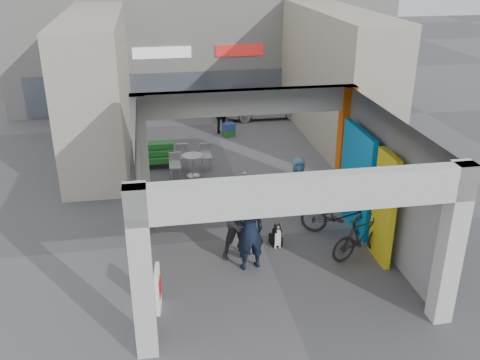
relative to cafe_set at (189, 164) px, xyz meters
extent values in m
plane|color=#535257|center=(1.49, -4.69, -0.32)|extent=(90.00, 90.00, 0.00)
cube|color=beige|center=(-1.51, -8.69, 1.43)|extent=(0.40, 0.40, 3.50)
cube|color=beige|center=(-1.51, -2.69, 1.43)|extent=(0.40, 0.40, 3.50)
cube|color=beige|center=(4.49, -8.69, 1.43)|extent=(0.40, 0.40, 3.50)
cube|color=#E85F0D|center=(4.49, -2.69, 1.43)|extent=(0.40, 0.40, 3.50)
plane|color=beige|center=(-1.51, -5.69, 1.43)|extent=(0.00, 6.40, 6.40)
plane|color=#999A9F|center=(4.49, -5.69, 1.43)|extent=(0.00, 6.40, 6.40)
cube|color=#0D87D7|center=(4.19, -4.49, 1.08)|extent=(0.15, 2.00, 2.80)
cube|color=yellow|center=(4.19, -6.29, 1.08)|extent=(0.15, 1.00, 2.80)
plane|color=#ABAAA6|center=(1.49, -5.69, 3.18)|extent=(6.40, 6.40, 0.00)
cube|color=beige|center=(1.49, -2.64, 2.83)|extent=(6.40, 0.30, 0.70)
cube|color=beige|center=(1.49, -8.74, 2.83)|extent=(6.40, 0.30, 0.70)
cube|color=white|center=(1.49, -2.47, 2.78)|extent=(4.20, 0.05, 0.55)
cube|color=silver|center=(1.49, 9.31, 3.68)|extent=(18.00, 4.00, 8.00)
cube|color=#515966|center=(1.49, 7.26, 0.68)|extent=(16.20, 0.06, 1.80)
cube|color=white|center=(-0.51, 7.27, 2.48)|extent=(2.60, 0.06, 0.50)
cube|color=red|center=(2.99, 7.27, 2.48)|extent=(2.20, 0.06, 0.50)
cube|color=#A49E88|center=(-3.01, 2.81, 2.18)|extent=(2.00, 9.00, 5.00)
cube|color=#A49E88|center=(5.99, 2.81, 2.18)|extent=(2.00, 9.00, 5.00)
cylinder|color=gray|center=(0.00, -2.48, 0.15)|extent=(0.09, 0.09, 0.94)
cylinder|color=gray|center=(1.49, -2.44, 0.13)|extent=(0.09, 0.09, 0.90)
cylinder|color=gray|center=(3.20, -2.21, 0.12)|extent=(0.09, 0.09, 0.89)
cube|color=white|center=(-1.26, -7.38, 0.18)|extent=(0.13, 0.56, 1.00)
cube|color=red|center=(-1.22, -7.38, 0.23)|extent=(0.08, 0.39, 0.40)
cube|color=white|center=(-1.26, -3.45, 0.18)|extent=(0.20, 0.55, 1.00)
cube|color=red|center=(-1.22, -3.45, 0.23)|extent=(0.13, 0.38, 0.40)
cylinder|color=#B3B2B8|center=(0.12, -0.28, 0.04)|extent=(0.06, 0.06, 0.72)
cylinder|color=#B3B2B8|center=(0.12, -0.28, -0.31)|extent=(0.44, 0.44, 0.02)
cylinder|color=#B3B2B8|center=(0.12, -0.28, 0.41)|extent=(0.70, 0.70, 0.05)
cube|color=#B3B2B8|center=(-0.49, -0.48, -0.09)|extent=(0.38, 0.38, 0.45)
cube|color=#B3B2B8|center=(-0.49, -0.30, 0.36)|extent=(0.38, 0.05, 0.45)
cube|color=#B3B2B8|center=(0.62, 0.22, -0.09)|extent=(0.38, 0.38, 0.45)
cube|color=#B3B2B8|center=(0.62, 0.40, 0.36)|extent=(0.38, 0.05, 0.45)
cube|color=#B3B2B8|center=(-0.18, 0.32, -0.09)|extent=(0.38, 0.38, 0.45)
cube|color=#B3B2B8|center=(-0.18, 0.50, 0.36)|extent=(0.38, 0.05, 0.45)
cube|color=black|center=(-0.98, 0.76, -0.16)|extent=(1.25, 0.63, 0.31)
cube|color=#1B5E26|center=(-0.98, 0.61, -0.01)|extent=(1.04, 0.36, 0.19)
cube|color=#1B5E26|center=(-0.98, 0.76, 0.20)|extent=(1.04, 0.36, 0.19)
cube|color=#1B5E26|center=(-0.98, 0.92, 0.41)|extent=(1.04, 0.36, 0.19)
cube|color=#1B5E26|center=(1.92, 3.57, -0.18)|extent=(0.54, 0.47, 0.28)
cube|color=navy|center=(1.92, 3.57, 0.10)|extent=(0.54, 0.47, 0.28)
cube|color=black|center=(1.83, -5.16, -0.19)|extent=(0.25, 0.34, 0.25)
cube|color=black|center=(1.83, -5.30, 0.00)|extent=(0.20, 0.17, 0.38)
cube|color=white|center=(1.83, -5.40, -0.04)|extent=(0.16, 0.03, 0.36)
cylinder|color=white|center=(1.77, -5.37, -0.17)|extent=(0.05, 0.05, 0.30)
cylinder|color=white|center=(1.89, -5.37, -0.17)|extent=(0.05, 0.05, 0.30)
sphere|color=black|center=(1.83, -5.32, 0.23)|extent=(0.20, 0.20, 0.20)
cube|color=white|center=(1.83, -5.43, 0.21)|extent=(0.08, 0.13, 0.06)
cone|color=black|center=(1.78, -5.28, 0.33)|extent=(0.07, 0.07, 0.08)
cone|color=black|center=(1.88, -5.28, 0.33)|extent=(0.07, 0.07, 0.08)
imported|color=black|center=(0.96, -6.13, 0.66)|extent=(0.80, 0.61, 1.96)
imported|color=#3B3B3D|center=(0.84, -5.58, 0.66)|extent=(1.09, 0.93, 1.96)
imported|color=#5D89B4|center=(3.00, -2.99, 0.43)|extent=(0.74, 0.49, 1.50)
imported|color=black|center=(1.69, 4.01, 0.48)|extent=(1.00, 0.59, 1.60)
imported|color=black|center=(3.64, -4.94, 0.23)|extent=(2.22, 1.51, 1.10)
imported|color=black|center=(3.79, -6.09, 0.23)|extent=(1.89, 1.09, 1.09)
imported|color=silver|center=(3.87, 5.93, 0.29)|extent=(3.61, 1.49, 1.23)
camera|label=1|loc=(-1.13, -16.95, 6.83)|focal=40.00mm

